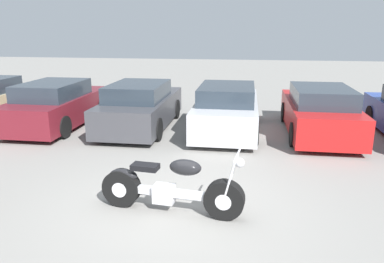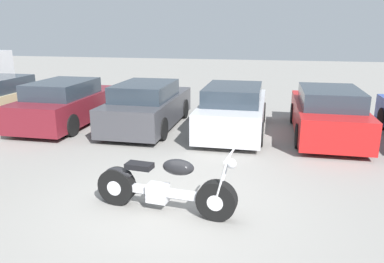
% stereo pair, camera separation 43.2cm
% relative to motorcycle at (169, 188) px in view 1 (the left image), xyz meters
% --- Properties ---
extents(ground_plane, '(60.00, 60.00, 0.00)m').
position_rel_motorcycle_xyz_m(ground_plane, '(0.12, 0.13, -0.41)').
color(ground_plane, gray).
extents(motorcycle, '(2.40, 0.73, 1.09)m').
position_rel_motorcycle_xyz_m(motorcycle, '(0.00, 0.00, 0.00)').
color(motorcycle, black).
rests_on(motorcycle, ground_plane).
extents(parked_car_maroon, '(1.78, 4.21, 1.37)m').
position_rel_motorcycle_xyz_m(parked_car_maroon, '(-4.51, 4.96, 0.23)').
color(parked_car_maroon, maroon).
rests_on(parked_car_maroon, ground_plane).
extents(parked_car_dark_grey, '(1.78, 4.21, 1.37)m').
position_rel_motorcycle_xyz_m(parked_car_dark_grey, '(-1.94, 5.11, 0.23)').
color(parked_car_dark_grey, '#3D3D42').
rests_on(parked_car_dark_grey, ground_plane).
extents(parked_car_silver, '(1.78, 4.21, 1.37)m').
position_rel_motorcycle_xyz_m(parked_car_silver, '(0.63, 5.11, 0.23)').
color(parked_car_silver, '#BCBCC1').
rests_on(parked_car_silver, ground_plane).
extents(parked_car_red, '(1.78, 4.21, 1.37)m').
position_rel_motorcycle_xyz_m(parked_car_red, '(3.20, 5.14, 0.23)').
color(parked_car_red, red).
rests_on(parked_car_red, ground_plane).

